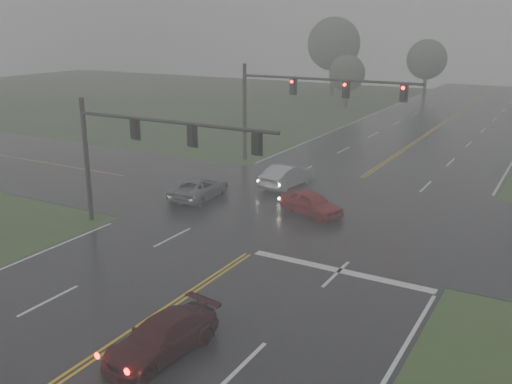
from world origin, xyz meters
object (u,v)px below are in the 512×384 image
Objects in this scene: sedan_red at (311,215)px; signal_gantry_far at (295,96)px; car_grey at (200,198)px; sedan_silver at (287,187)px; sedan_maroon at (163,354)px; signal_gantry_near at (137,142)px.

signal_gantry_far is at bearing 50.32° from sedan_red.
signal_gantry_far is (1.39, 10.58, 5.35)m from car_grey.
sedan_red is 0.88× the size of sedan_silver.
car_grey is at bearing 113.46° from sedan_red.
signal_gantry_far reaches higher than sedan_red.
signal_gantry_near is at bearing 141.17° from sedan_maroon.
sedan_silver reaches higher than car_grey.
signal_gantry_near is (-6.73, -6.84, 4.78)m from sedan_red.
signal_gantry_far reaches higher than car_grey.
sedan_silver is (-5.47, 20.16, 0.00)m from sedan_maroon.
sedan_red is at bearing 136.99° from sedan_silver.
sedan_maroon is 0.96× the size of sedan_silver.
sedan_silver is at bearing -68.05° from signal_gantry_far.
signal_gantry_far is (-7.69, 25.66, 5.35)m from sedan_maroon.
sedan_maroon is 20.89m from sedan_silver.
sedan_silver is 7.98m from signal_gantry_far.
car_grey is 0.34× the size of signal_gantry_far.
sedan_maroon is 17.60m from car_grey.
sedan_red is at bearing 103.48° from sedan_maroon.
sedan_maroon is 27.31m from signal_gantry_far.
car_grey is 7.95m from signal_gantry_near.
signal_gantry_far reaches higher than sedan_silver.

